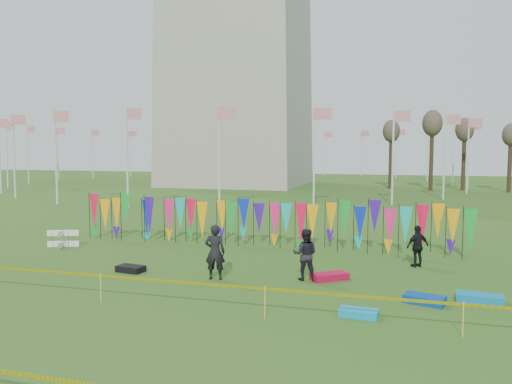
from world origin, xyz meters
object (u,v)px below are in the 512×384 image
(box_kite, at_px, (63,238))
(person_mid, at_px, (305,254))
(person_left, at_px, (215,252))
(person_right, at_px, (418,246))
(kite_bag_teal, at_px, (480,298))
(kite_bag_black, at_px, (131,269))
(kite_bag_red, at_px, (330,276))
(kite_bag_turquoise, at_px, (359,313))
(kite_bag_blue, at_px, (424,299))

(box_kite, xyz_separation_m, person_mid, (12.03, -2.69, 0.50))
(person_left, bearing_deg, person_mid, -176.57)
(person_right, bearing_deg, box_kite, -33.04)
(kite_bag_teal, bearing_deg, kite_bag_black, 177.81)
(kite_bag_red, distance_m, kite_bag_black, 7.39)
(kite_bag_turquoise, bearing_deg, person_right, 75.21)
(box_kite, relative_size, person_mid, 0.45)
(kite_bag_black, xyz_separation_m, kite_bag_teal, (12.02, -0.46, 0.01))
(person_right, bearing_deg, kite_bag_turquoise, 40.58)
(kite_bag_turquoise, xyz_separation_m, kite_bag_teal, (3.39, 2.30, 0.02))
(person_mid, bearing_deg, person_right, -146.17)
(kite_bag_turquoise, height_order, kite_bag_black, kite_bag_black)
(kite_bag_red, bearing_deg, person_right, 43.64)
(person_right, bearing_deg, kite_bag_teal, 76.59)
(box_kite, distance_m, kite_bag_turquoise, 15.43)
(kite_bag_red, distance_m, kite_bag_teal, 4.89)
(person_right, relative_size, kite_bag_turquoise, 1.58)
(person_left, relative_size, person_mid, 1.08)
(person_right, height_order, kite_bag_teal, person_right)
(person_mid, bearing_deg, kite_bag_black, 0.76)
(kite_bag_turquoise, distance_m, kite_bag_blue, 2.51)
(kite_bag_red, bearing_deg, kite_bag_turquoise, -70.58)
(kite_bag_red, bearing_deg, kite_bag_blue, -31.96)
(person_right, xyz_separation_m, kite_bag_black, (-10.36, -3.81, -0.70))
(person_left, relative_size, kite_bag_turquoise, 1.89)
(kite_bag_black, bearing_deg, kite_bag_blue, -5.52)
(kite_bag_black, bearing_deg, kite_bag_turquoise, -17.75)
(kite_bag_turquoise, distance_m, kite_bag_teal, 4.10)
(kite_bag_teal, bearing_deg, person_left, 177.77)
(person_right, relative_size, kite_bag_teal, 1.25)
(kite_bag_blue, relative_size, kite_bag_black, 1.15)
(person_left, xyz_separation_m, kite_bag_black, (-3.43, 0.12, -0.86))
(person_right, bearing_deg, kite_bag_blue, 56.01)
(kite_bag_red, xyz_separation_m, kite_bag_black, (-7.33, -0.92, -0.00))
(box_kite, height_order, person_left, person_left)
(kite_bag_turquoise, distance_m, kite_bag_red, 3.90)
(box_kite, xyz_separation_m, person_right, (15.89, 0.44, 0.41))
(person_left, xyz_separation_m, person_mid, (3.07, 0.80, -0.07))
(person_right, bearing_deg, person_mid, 4.40)
(person_left, distance_m, kite_bag_red, 4.13)
(person_left, xyz_separation_m, kite_bag_red, (3.90, 1.04, -0.86))
(kite_bag_red, bearing_deg, kite_bag_black, -172.85)
(kite_bag_blue, xyz_separation_m, kite_bag_red, (-3.09, 1.93, -0.00))
(kite_bag_red, bearing_deg, person_mid, -163.86)
(kite_bag_black, bearing_deg, person_mid, 5.96)
(kite_bag_turquoise, height_order, kite_bag_blue, kite_bag_blue)
(person_mid, distance_m, kite_bag_turquoise, 4.13)
(kite_bag_black, bearing_deg, person_left, -2.08)
(box_kite, distance_m, person_left, 9.63)
(person_right, xyz_separation_m, kite_bag_teal, (1.66, -4.27, -0.69))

